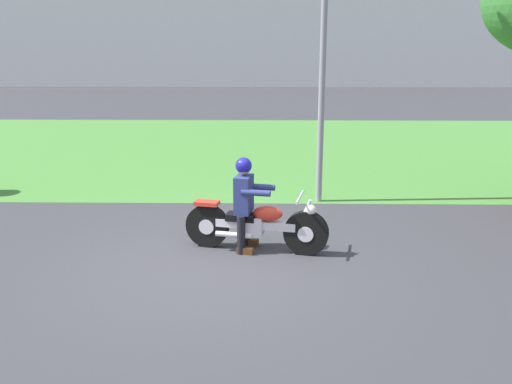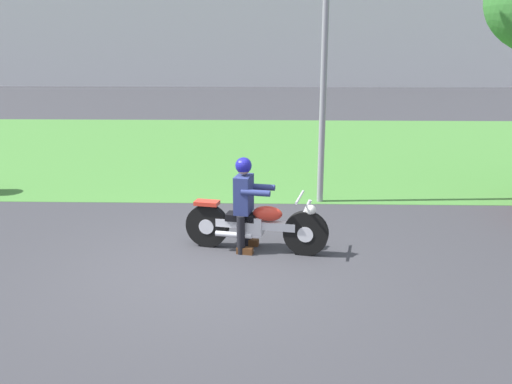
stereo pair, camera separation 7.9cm
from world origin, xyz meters
name	(u,v)px [view 2 (the right image)]	position (x,y,z in m)	size (l,w,h in m)	color
ground	(207,270)	(0.00, 0.00, 0.00)	(120.00, 120.00, 0.00)	#38383D
grass_verge	(242,147)	(0.00, 9.23, 0.00)	(60.00, 12.00, 0.01)	#478438
motorcycle_lead	(256,225)	(0.65, 0.76, 0.40)	(2.14, 0.75, 0.89)	black
rider_lead	(245,197)	(0.49, 0.80, 0.82)	(0.61, 0.54, 1.41)	black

